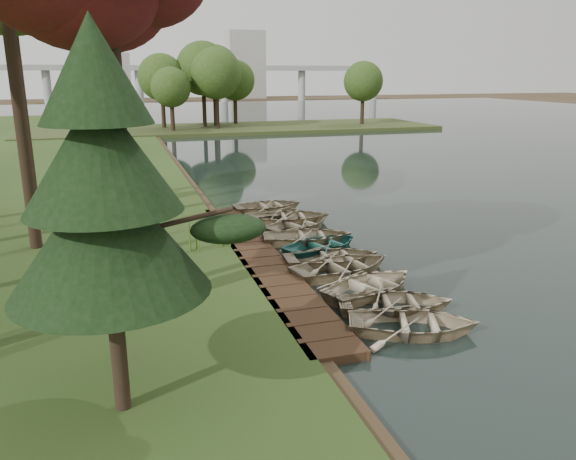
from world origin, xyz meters
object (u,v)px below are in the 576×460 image
object	(u,v)px
boardwalk	(260,260)
stored_rowboat	(109,200)
rowboat_2	(372,283)
rowboat_1	(395,301)
rowboat_0	(413,321)
pine_tree	(104,188)

from	to	relation	value
boardwalk	stored_rowboat	xyz separation A→B (m)	(-5.39, 10.23, 0.46)
boardwalk	rowboat_2	size ratio (longest dim) A/B	4.42
rowboat_1	stored_rowboat	size ratio (longest dim) A/B	1.15
boardwalk	rowboat_1	bearing A→B (deg)	-63.64
rowboat_1	stored_rowboat	world-z (taller)	stored_rowboat
rowboat_0	rowboat_1	xyz separation A→B (m)	(0.20, 1.41, -0.01)
stored_rowboat	pine_tree	size ratio (longest dim) A/B	0.40
boardwalk	rowboat_1	size ratio (longest dim) A/B	4.58
boardwalk	rowboat_2	distance (m)	4.84
boardwalk	rowboat_2	xyz separation A→B (m)	(2.69, -4.01, 0.27)
rowboat_1	pine_tree	world-z (taller)	pine_tree
rowboat_0	stored_rowboat	size ratio (longest dim) A/B	1.18
rowboat_2	pine_tree	size ratio (longest dim) A/B	0.47
rowboat_2	stored_rowboat	bearing A→B (deg)	7.69
rowboat_0	pine_tree	bearing A→B (deg)	124.08
rowboat_0	rowboat_1	world-z (taller)	rowboat_0
boardwalk	pine_tree	xyz separation A→B (m)	(-5.11, -8.70, 4.75)
boardwalk	stored_rowboat	distance (m)	11.58
rowboat_1	stored_rowboat	xyz separation A→B (m)	(-8.14, 15.77, 0.20)
boardwalk	rowboat_0	world-z (taller)	rowboat_0
boardwalk	pine_tree	bearing A→B (deg)	-120.43
rowboat_1	boardwalk	bearing A→B (deg)	41.12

